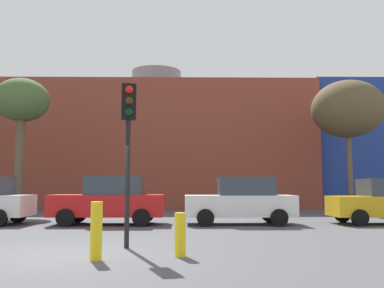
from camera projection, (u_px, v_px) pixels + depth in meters
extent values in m
plane|color=#47474C|center=(66.00, 255.00, 9.49)|extent=(200.00, 200.00, 0.00)
cube|color=brown|center=(156.00, 150.00, 34.80)|extent=(23.13, 12.01, 8.91)
cube|color=navy|center=(357.00, 149.00, 35.05)|extent=(9.69, 10.81, 9.14)
cylinder|color=slate|center=(156.00, 84.00, 35.33)|extent=(4.00, 4.00, 2.00)
cylinder|color=black|center=(18.00, 215.00, 17.88)|extent=(0.66, 0.23, 0.66)
cube|color=red|center=(108.00, 205.00, 17.03)|extent=(4.40, 1.89, 0.84)
cube|color=#333D47|center=(115.00, 185.00, 17.11)|extent=(2.20, 1.68, 0.73)
cylinder|color=black|center=(65.00, 218.00, 16.01)|extent=(0.67, 0.23, 0.67)
cylinder|color=black|center=(78.00, 214.00, 17.93)|extent=(0.67, 0.23, 0.67)
cylinder|color=black|center=(141.00, 218.00, 16.05)|extent=(0.67, 0.23, 0.67)
cylinder|color=black|center=(146.00, 214.00, 17.97)|extent=(0.67, 0.23, 0.67)
cube|color=white|center=(239.00, 206.00, 17.11)|extent=(4.32, 1.85, 0.82)
cube|color=#333D47|center=(245.00, 186.00, 17.19)|extent=(2.16, 1.64, 0.72)
cylinder|color=black|center=(205.00, 218.00, 16.11)|extent=(0.66, 0.23, 0.66)
cylinder|color=black|center=(203.00, 214.00, 17.99)|extent=(0.66, 0.23, 0.66)
cylinder|color=black|center=(279.00, 218.00, 16.15)|extent=(0.66, 0.23, 0.66)
cylinder|color=black|center=(269.00, 214.00, 18.03)|extent=(0.66, 0.23, 0.66)
cube|color=gold|center=(384.00, 206.00, 17.19)|extent=(4.17, 1.79, 0.79)
cylinder|color=black|center=(360.00, 218.00, 16.22)|extent=(0.63, 0.22, 0.63)
cylinder|color=black|center=(342.00, 215.00, 18.04)|extent=(0.63, 0.22, 0.63)
cylinder|color=black|center=(127.00, 183.00, 10.62)|extent=(0.12, 0.12, 3.17)
cube|color=black|center=(129.00, 102.00, 10.82)|extent=(0.40, 0.31, 0.90)
sphere|color=red|center=(129.00, 90.00, 10.71)|extent=(0.20, 0.20, 0.20)
sphere|color=#3C2905|center=(129.00, 101.00, 10.69)|extent=(0.20, 0.20, 0.20)
sphere|color=black|center=(129.00, 112.00, 10.66)|extent=(0.20, 0.20, 0.20)
cylinder|color=brown|center=(350.00, 170.00, 24.65)|extent=(0.29, 0.29, 4.84)
ellipsoid|color=brown|center=(348.00, 109.00, 25.00)|extent=(4.17, 4.17, 3.33)
cylinder|color=brown|center=(19.00, 164.00, 23.40)|extent=(0.50, 0.50, 5.43)
ellipsoid|color=#476033|center=(22.00, 100.00, 23.75)|extent=(2.99, 2.99, 2.39)
cylinder|color=yellow|center=(96.00, 231.00, 8.79)|extent=(0.24, 0.24, 1.19)
cylinder|color=yellow|center=(180.00, 235.00, 9.26)|extent=(0.24, 0.24, 0.93)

